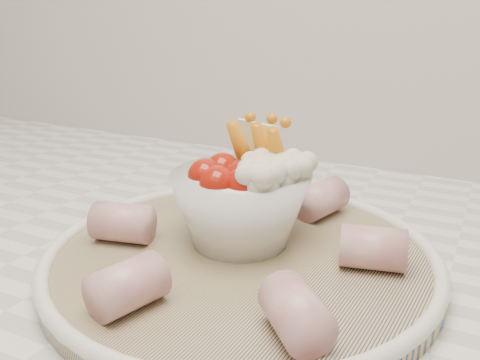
% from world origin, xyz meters
% --- Properties ---
extents(serving_platter, '(0.35, 0.35, 0.02)m').
position_xyz_m(serving_platter, '(-0.10, 1.43, 0.93)').
color(serving_platter, navy).
rests_on(serving_platter, kitchen_counter).
extents(veggie_bowl, '(0.12, 0.12, 0.10)m').
position_xyz_m(veggie_bowl, '(-0.11, 1.45, 0.98)').
color(veggie_bowl, silver).
rests_on(veggie_bowl, serving_platter).
extents(cured_meat_rolls, '(0.26, 0.27, 0.03)m').
position_xyz_m(cured_meat_rolls, '(-0.10, 1.43, 0.95)').
color(cured_meat_rolls, '#B0505C').
rests_on(cured_meat_rolls, serving_platter).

